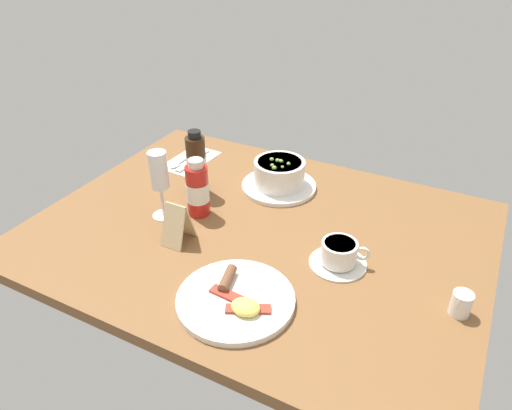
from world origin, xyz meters
TOP-DOWN VIEW (x-y plane):
  - ground_plane at (0.00, 0.00)cm, footprint 110.00×84.00cm
  - porridge_bowl at (4.25, -21.03)cm, footprint 21.26×21.26cm
  - cutlery_setting at (36.72, -23.25)cm, footprint 12.00×19.74cm
  - coffee_cup at (-22.40, 3.91)cm, footprint 13.20×13.07cm
  - creamer_jug at (-48.84, 7.54)cm, footprint 4.06×4.97cm
  - wine_glass at (24.83, 5.89)cm, footprint 5.93×5.93cm
  - sauce_bottle_red at (17.31, 0.59)cm, footprint 5.92×5.92cm
  - sauce_bottle_brown at (23.58, -8.58)cm, footprint 5.44×5.44cm
  - breakfast_plate at (-8.03, 25.44)cm, footprint 24.43×24.43cm
  - menu_card at (14.76, 13.21)cm, footprint 5.64×7.42cm

SIDE VIEW (x-z plane):
  - ground_plane at x=0.00cm, z-range -3.00..0.00cm
  - cutlery_setting at x=36.72cm, z-range -0.19..0.71cm
  - breakfast_plate at x=-8.03cm, z-range -0.93..2.77cm
  - creamer_jug at x=-48.84cm, z-range -0.17..5.51cm
  - coffee_cup at x=-22.40cm, z-range -0.21..5.77cm
  - porridge_bowl at x=4.25cm, z-range -0.46..8.77cm
  - menu_card at x=14.76cm, z-range -0.06..10.40cm
  - sauce_bottle_red at x=17.31cm, z-range -0.77..14.93cm
  - sauce_bottle_brown at x=23.58cm, z-range -0.74..17.82cm
  - wine_glass at x=24.83cm, z-range 3.18..21.51cm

